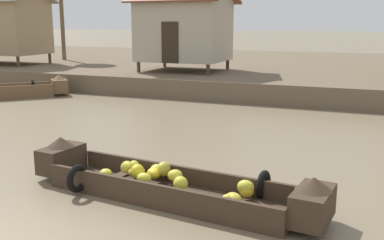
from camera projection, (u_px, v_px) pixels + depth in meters
The scene contains 5 objects.
ground_plane at pixel (219, 122), 14.47m from camera, with size 300.00×300.00×0.00m, color #7A6B51.
riverbank_strip at pixel (293, 69), 26.45m from camera, with size 160.00×20.00×0.81m, color brown.
banana_boat at pixel (169, 184), 8.13m from camera, with size 5.68×1.65×0.82m.
stilt_house_left at pixel (4, 25), 24.97m from camera, with size 5.01×3.37×4.24m.
stilt_house_mid_left at pixel (184, 29), 21.44m from camera, with size 4.51×3.71×4.08m.
Camera 1 is at (4.47, -3.44, 3.09)m, focal length 42.89 mm.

